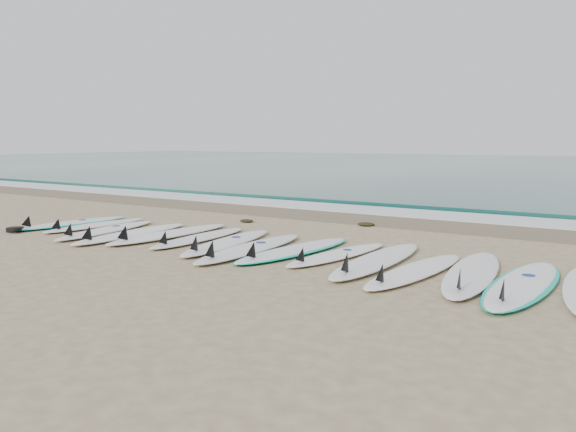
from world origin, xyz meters
The scene contains 22 objects.
ground centered at (0.00, 0.00, 0.00)m, with size 120.00×120.00×0.00m, color tan.
ocean centered at (0.00, 32.50, 0.01)m, with size 120.00×55.00×0.03m, color #1D574F.
wet_sand_band centered at (0.00, 4.10, 0.01)m, with size 120.00×1.80×0.01m, color brown.
foam_band centered at (0.00, 5.50, 0.02)m, with size 120.00×1.40×0.04m, color silver.
wave_crest centered at (0.00, 7.00, 0.05)m, with size 120.00×1.00×0.10m, color #1D574F.
surfboard_0 centered at (-4.75, 0.01, 0.05)m, with size 0.89×2.55×0.32m.
surfboard_1 centered at (-4.09, 0.07, 0.05)m, with size 0.60×2.37×0.30m.
surfboard_2 centered at (-3.38, -0.23, 0.06)m, with size 0.94×2.63×0.33m.
surfboard_3 centered at (-2.67, -0.27, 0.06)m, with size 0.71×2.75×0.35m.
surfboard_4 centered at (-2.05, 0.07, 0.06)m, with size 0.73×2.84×0.36m.
surfboard_5 centered at (-1.35, 0.09, 0.05)m, with size 0.62×2.48×0.31m.
surfboard_6 centered at (-0.63, 0.00, 0.06)m, with size 0.98×2.77×0.35m.
surfboard_7 centered at (0.00, -0.22, 0.06)m, with size 0.73×2.84×0.36m.
surfboard_8 centered at (0.64, 0.07, 0.05)m, with size 0.95×2.70×0.34m.
surfboard_9 centered at (1.35, 0.13, 0.05)m, with size 0.84×2.38×0.30m.
surfboard_10 centered at (2.03, 0.04, 0.06)m, with size 0.65×2.88×0.37m.
surfboard_11 centered at (2.71, -0.27, 0.06)m, with size 0.79×2.60×0.33m.
surfboard_12 centered at (3.37, -0.01, 0.06)m, with size 0.93×2.89×0.36m.
surfboard_13 centered at (4.02, -0.20, 0.05)m, with size 0.74×2.79×0.35m.
seaweed_near centered at (-1.97, 2.33, 0.03)m, with size 0.32×0.25×0.06m, color black.
seaweed_far centered at (0.39, 3.25, 0.04)m, with size 0.36×0.28×0.07m, color black.
leash_coil centered at (-4.91, -1.08, 0.05)m, with size 0.46×0.36×0.11m.
Camera 1 is at (5.19, -7.12, 1.73)m, focal length 35.00 mm.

